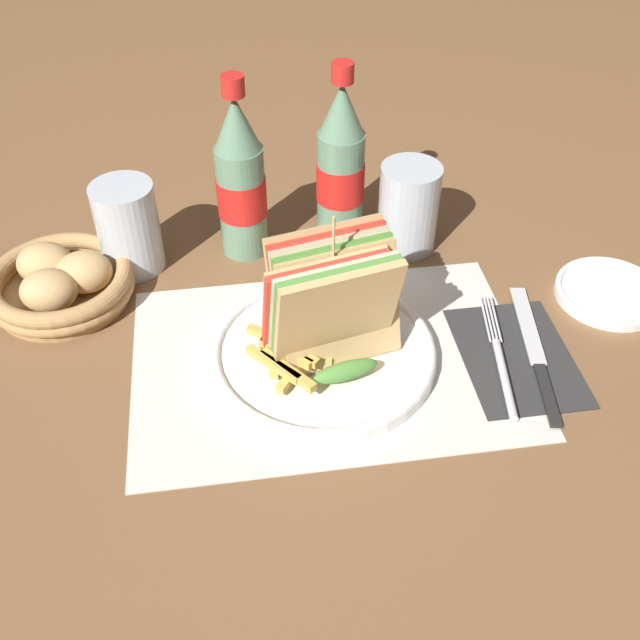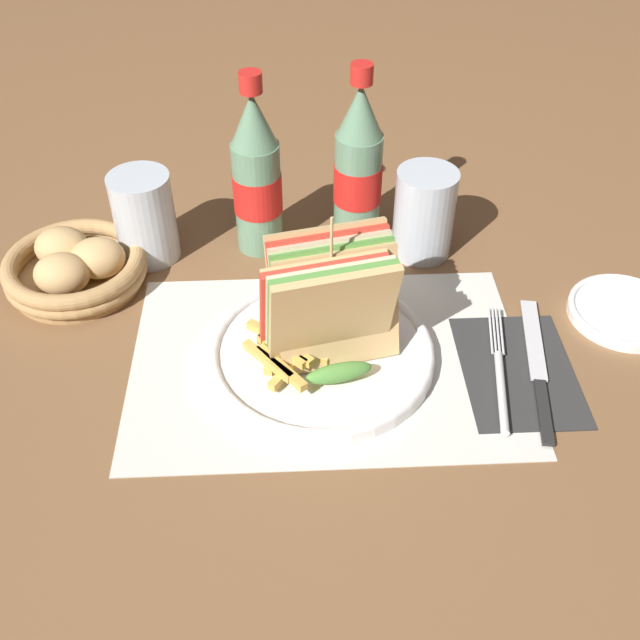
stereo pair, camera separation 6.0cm
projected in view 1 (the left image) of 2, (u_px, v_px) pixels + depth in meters
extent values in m
plane|color=brown|center=(327.00, 377.00, 0.80)|extent=(4.00, 4.00, 0.00)
cube|color=silver|center=(329.00, 360.00, 0.82)|extent=(0.43, 0.29, 0.00)
cylinder|color=white|center=(323.00, 355.00, 0.82)|extent=(0.25, 0.25, 0.01)
torus|color=white|center=(323.00, 350.00, 0.81)|extent=(0.25, 0.25, 0.01)
cube|color=tan|center=(337.00, 314.00, 0.75)|extent=(0.13, 0.07, 0.13)
cube|color=#518E3D|center=(334.00, 311.00, 0.75)|extent=(0.13, 0.07, 0.13)
cube|color=beige|center=(331.00, 307.00, 0.76)|extent=(0.13, 0.07, 0.13)
cube|color=red|center=(328.00, 304.00, 0.77)|extent=(0.13, 0.07, 0.13)
cube|color=tan|center=(325.00, 300.00, 0.77)|extent=(0.13, 0.07, 0.13)
ellipsoid|color=#518E3D|center=(345.00, 371.00, 0.77)|extent=(0.07, 0.03, 0.02)
cube|color=tan|center=(340.00, 309.00, 0.76)|extent=(0.13, 0.07, 0.13)
cube|color=#518E3D|center=(337.00, 303.00, 0.77)|extent=(0.13, 0.07, 0.13)
cube|color=beige|center=(335.00, 296.00, 0.77)|extent=(0.13, 0.07, 0.13)
cube|color=red|center=(332.00, 290.00, 0.78)|extent=(0.13, 0.07, 0.13)
cube|color=tan|center=(329.00, 284.00, 0.78)|extent=(0.13, 0.07, 0.13)
ellipsoid|color=#518E3D|center=(338.00, 340.00, 0.80)|extent=(0.07, 0.03, 0.02)
cylinder|color=tan|center=(333.00, 286.00, 0.75)|extent=(0.00, 0.00, 0.17)
cube|color=gold|center=(290.00, 350.00, 0.80)|extent=(0.01, 0.05, 0.01)
cube|color=gold|center=(294.00, 371.00, 0.77)|extent=(0.04, 0.06, 0.01)
cube|color=gold|center=(280.00, 355.00, 0.79)|extent=(0.03, 0.06, 0.01)
cube|color=gold|center=(304.00, 358.00, 0.79)|extent=(0.06, 0.02, 0.01)
cube|color=gold|center=(288.00, 370.00, 0.76)|extent=(0.05, 0.07, 0.01)
cube|color=gold|center=(289.00, 348.00, 0.79)|extent=(0.06, 0.03, 0.01)
cube|color=gold|center=(276.00, 341.00, 0.79)|extent=(0.01, 0.06, 0.01)
cube|color=gold|center=(296.00, 353.00, 0.78)|extent=(0.05, 0.05, 0.01)
cube|color=gold|center=(271.00, 336.00, 0.80)|extent=(0.05, 0.04, 0.01)
cube|color=gold|center=(273.00, 364.00, 0.77)|extent=(0.05, 0.06, 0.01)
cube|color=gold|center=(287.00, 348.00, 0.79)|extent=(0.05, 0.02, 0.01)
cube|color=gold|center=(304.00, 343.00, 0.79)|extent=(0.06, 0.03, 0.01)
cube|color=gold|center=(286.00, 353.00, 0.78)|extent=(0.05, 0.05, 0.01)
ellipsoid|color=maroon|center=(291.00, 327.00, 0.82)|extent=(0.04, 0.03, 0.01)
cube|color=#2D2D2D|center=(516.00, 356.00, 0.82)|extent=(0.12, 0.17, 0.00)
cylinder|color=silver|center=(504.00, 378.00, 0.79)|extent=(0.03, 0.11, 0.01)
cylinder|color=silver|center=(485.00, 319.00, 0.86)|extent=(0.01, 0.07, 0.00)
cylinder|color=silver|center=(489.00, 319.00, 0.86)|extent=(0.01, 0.07, 0.00)
cylinder|color=silver|center=(492.00, 319.00, 0.86)|extent=(0.01, 0.07, 0.00)
cylinder|color=silver|center=(496.00, 319.00, 0.86)|extent=(0.01, 0.07, 0.00)
cube|color=black|center=(547.00, 395.00, 0.77)|extent=(0.03, 0.09, 0.00)
cube|color=silver|center=(527.00, 325.00, 0.85)|extent=(0.04, 0.13, 0.00)
cylinder|color=slate|center=(242.00, 201.00, 0.92)|extent=(0.06, 0.06, 0.14)
cylinder|color=red|center=(242.00, 196.00, 0.92)|extent=(0.06, 0.06, 0.05)
cone|color=slate|center=(236.00, 123.00, 0.85)|extent=(0.06, 0.06, 0.07)
cylinder|color=red|center=(233.00, 86.00, 0.82)|extent=(0.03, 0.03, 0.02)
cylinder|color=slate|center=(340.00, 186.00, 0.95)|extent=(0.06, 0.06, 0.14)
cylinder|color=red|center=(340.00, 181.00, 0.95)|extent=(0.06, 0.06, 0.05)
cone|color=slate|center=(342.00, 109.00, 0.88)|extent=(0.06, 0.06, 0.07)
cylinder|color=red|center=(343.00, 72.00, 0.85)|extent=(0.03, 0.03, 0.02)
cylinder|color=silver|center=(408.00, 208.00, 0.94)|extent=(0.08, 0.08, 0.11)
cylinder|color=silver|center=(128.00, 228.00, 0.91)|extent=(0.08, 0.08, 0.11)
cylinder|color=black|center=(133.00, 252.00, 0.93)|extent=(0.07, 0.07, 0.04)
cylinder|color=#AD8451|center=(64.00, 294.00, 0.89)|extent=(0.16, 0.16, 0.01)
torus|color=#AD8451|center=(62.00, 287.00, 0.89)|extent=(0.17, 0.17, 0.02)
torus|color=#AD8451|center=(59.00, 278.00, 0.88)|extent=(0.17, 0.17, 0.02)
ellipsoid|color=tan|center=(84.00, 272.00, 0.88)|extent=(0.07, 0.06, 0.05)
ellipsoid|color=tan|center=(45.00, 263.00, 0.89)|extent=(0.07, 0.06, 0.05)
ellipsoid|color=tan|center=(49.00, 290.00, 0.85)|extent=(0.07, 0.06, 0.05)
cylinder|color=white|center=(609.00, 293.00, 0.90)|extent=(0.13, 0.13, 0.01)
torus|color=white|center=(610.00, 290.00, 0.89)|extent=(0.13, 0.13, 0.01)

